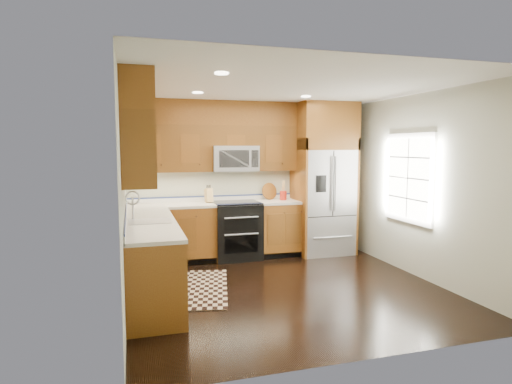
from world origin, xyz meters
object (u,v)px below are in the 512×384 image
object	(u,v)px
knife_block	(209,195)
utensil_crock	(283,193)
range	(237,230)
refrigerator	(324,179)
rug	(191,288)

from	to	relation	value
knife_block	utensil_crock	bearing A→B (deg)	-1.77
range	refrigerator	size ratio (longest dim) A/B	0.36
rug	knife_block	world-z (taller)	knife_block
knife_block	range	bearing A→B (deg)	-15.76
refrigerator	rug	distance (m)	3.11
range	knife_block	xyz separation A→B (m)	(-0.44, 0.12, 0.59)
range	knife_block	bearing A→B (deg)	164.24
knife_block	utensil_crock	xyz separation A→B (m)	(1.29, -0.04, -0.00)
rug	utensil_crock	distance (m)	2.53
rug	refrigerator	bearing A→B (deg)	39.25
refrigerator	knife_block	size ratio (longest dim) A/B	8.95
utensil_crock	refrigerator	bearing A→B (deg)	-9.94
range	utensil_crock	bearing A→B (deg)	5.65
rug	knife_block	size ratio (longest dim) A/B	5.44
range	refrigerator	bearing A→B (deg)	-1.40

